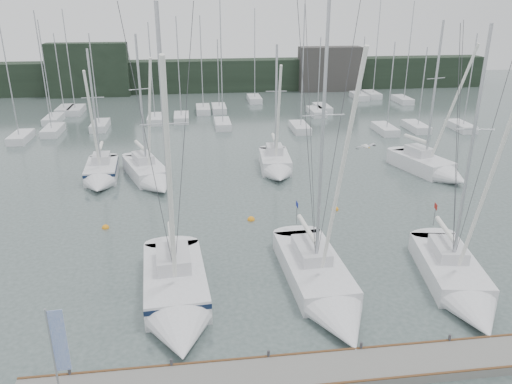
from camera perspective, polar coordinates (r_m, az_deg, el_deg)
ground at (r=25.65m, az=4.52°, el=-12.82°), size 160.00×160.00×0.00m
dock at (r=21.68m, az=7.39°, el=-19.70°), size 24.00×2.00×0.40m
far_treeline at (r=83.69m, az=-4.32°, el=13.13°), size 90.00×4.00×5.00m
far_building_left at (r=82.79m, az=-18.59°, el=13.08°), size 12.00×3.00×8.00m
far_building_right at (r=84.55m, az=8.38°, el=13.74°), size 10.00×3.00×7.00m
mast_forest at (r=64.21m, az=-4.29°, el=8.80°), size 57.66×25.57×14.89m
sailboat_near_left at (r=25.16m, az=-9.03°, el=-12.05°), size 3.77×9.82×15.32m
sailboat_near_center at (r=25.93m, az=7.94°, el=-11.19°), size 3.35×10.86×15.58m
sailboat_near_right at (r=28.08m, az=22.32°, el=-9.99°), size 4.29×9.60×14.27m
sailboat_mid_a at (r=43.38m, az=-17.33°, el=1.84°), size 2.98×7.29×11.51m
sailboat_mid_b at (r=42.21m, az=-11.94°, el=1.80°), size 5.20×8.89×12.60m
sailboat_mid_c at (r=43.63m, az=2.33°, el=2.93°), size 3.01×7.22×11.60m
sailboat_mid_e at (r=45.61m, az=19.67°, el=2.53°), size 4.94×8.41×13.58m
buoy_a at (r=34.58m, az=-0.57°, el=-3.21°), size 0.52×0.52×0.52m
buoy_b at (r=36.69m, az=9.02°, el=-2.00°), size 0.51×0.51×0.51m
buoy_c at (r=34.90m, az=-16.81°, el=-3.96°), size 0.48×0.48×0.48m
dock_banner at (r=20.05m, az=-21.77°, el=-16.03°), size 0.59×0.08×3.90m
seagull at (r=24.01m, az=12.45°, el=5.11°), size 1.04×0.57×0.21m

